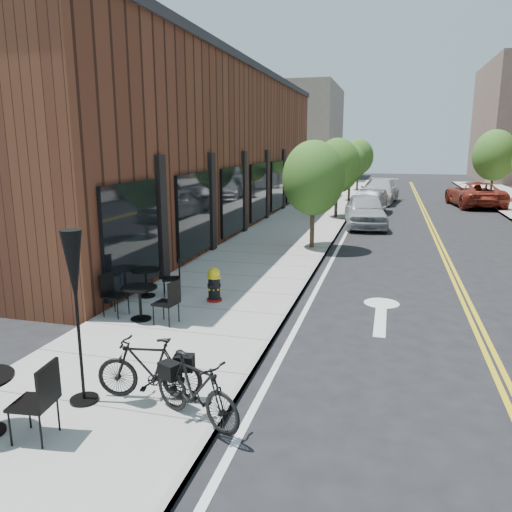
% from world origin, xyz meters
% --- Properties ---
extents(ground, '(120.00, 120.00, 0.00)m').
position_xyz_m(ground, '(0.00, 0.00, 0.00)').
color(ground, black).
rests_on(ground, ground).
extents(sidewalk_near, '(4.00, 70.00, 0.12)m').
position_xyz_m(sidewalk_near, '(-2.00, 10.00, 0.06)').
color(sidewalk_near, '#9E9B93').
rests_on(sidewalk_near, ground).
extents(building_near, '(5.00, 28.00, 7.00)m').
position_xyz_m(building_near, '(-6.50, 14.00, 3.50)').
color(building_near, '#4E2719').
rests_on(building_near, ground).
extents(bg_building_left, '(8.00, 14.00, 10.00)m').
position_xyz_m(bg_building_left, '(-8.00, 48.00, 5.00)').
color(bg_building_left, '#726656').
rests_on(bg_building_left, ground).
extents(tree_near_a, '(2.20, 2.20, 3.81)m').
position_xyz_m(tree_near_a, '(-0.60, 9.00, 2.60)').
color(tree_near_a, '#382B1E').
rests_on(tree_near_a, sidewalk_near).
extents(tree_near_b, '(2.30, 2.30, 3.98)m').
position_xyz_m(tree_near_b, '(-0.60, 17.00, 2.71)').
color(tree_near_b, '#382B1E').
rests_on(tree_near_b, sidewalk_near).
extents(tree_near_c, '(2.10, 2.10, 3.67)m').
position_xyz_m(tree_near_c, '(-0.60, 25.00, 2.53)').
color(tree_near_c, '#382B1E').
rests_on(tree_near_c, sidewalk_near).
extents(tree_near_d, '(2.40, 2.40, 4.11)m').
position_xyz_m(tree_near_d, '(-0.60, 33.00, 2.79)').
color(tree_near_d, '#382B1E').
rests_on(tree_near_d, sidewalk_near).
extents(tree_far_c, '(2.80, 2.80, 4.62)m').
position_xyz_m(tree_far_c, '(8.60, 28.00, 3.06)').
color(tree_far_c, '#382B1E').
rests_on(tree_far_c, sidewalk_far).
extents(fire_hydrant, '(0.44, 0.44, 0.84)m').
position_xyz_m(fire_hydrant, '(-1.87, 2.07, 0.52)').
color(fire_hydrant, maroon).
rests_on(fire_hydrant, sidewalk_near).
extents(bicycle_left, '(1.62, 0.69, 0.95)m').
position_xyz_m(bicycle_left, '(-1.19, -2.60, 0.59)').
color(bicycle_left, black).
rests_on(bicycle_left, sidewalk_near).
extents(bicycle_right, '(1.62, 1.07, 0.95)m').
position_xyz_m(bicycle_right, '(-0.30, -3.03, 0.59)').
color(bicycle_right, black).
rests_on(bicycle_right, sidewalk_near).
extents(bistro_set_b, '(1.77, 0.85, 0.94)m').
position_xyz_m(bistro_set_b, '(-2.94, 0.43, 0.59)').
color(bistro_set_b, black).
rests_on(bistro_set_b, sidewalk_near).
extents(bistro_set_c, '(1.67, 1.04, 0.89)m').
position_xyz_m(bistro_set_c, '(-3.60, 1.97, 0.57)').
color(bistro_set_c, black).
rests_on(bistro_set_c, sidewalk_near).
extents(patio_umbrella, '(0.41, 0.41, 2.53)m').
position_xyz_m(patio_umbrella, '(-2.09, -2.93, 1.93)').
color(patio_umbrella, black).
rests_on(patio_umbrella, sidewalk_near).
extents(parked_car_a, '(2.35, 4.72, 1.55)m').
position_xyz_m(parked_car_a, '(0.97, 14.92, 0.77)').
color(parked_car_a, '#A3A7AC').
rests_on(parked_car_a, ground).
extents(parked_car_b, '(1.77, 4.10, 1.31)m').
position_xyz_m(parked_car_b, '(1.04, 19.39, 0.66)').
color(parked_car_b, black).
rests_on(parked_car_b, ground).
extents(parked_car_c, '(2.81, 5.55, 1.54)m').
position_xyz_m(parked_car_c, '(1.32, 24.92, 0.77)').
color(parked_car_c, '#BCBDC1').
rests_on(parked_car_c, ground).
extents(parked_car_far, '(3.27, 5.81, 1.53)m').
position_xyz_m(parked_car_far, '(7.06, 24.48, 0.77)').
color(parked_car_far, maroon).
rests_on(parked_car_far, ground).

